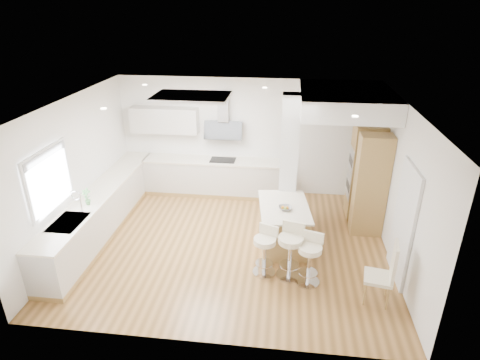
# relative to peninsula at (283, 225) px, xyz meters

# --- Properties ---
(ground) EXTENTS (6.00, 6.00, 0.00)m
(ground) POSITION_rel_peninsula_xyz_m (-1.00, -0.15, -0.43)
(ground) COLOR #A5743D
(ground) RESTS_ON ground
(ceiling) EXTENTS (6.00, 5.00, 0.02)m
(ceiling) POSITION_rel_peninsula_xyz_m (-1.00, -0.15, -0.43)
(ceiling) COLOR white
(ceiling) RESTS_ON ground
(wall_back) EXTENTS (6.00, 0.04, 2.80)m
(wall_back) POSITION_rel_peninsula_xyz_m (-1.00, 2.35, 0.97)
(wall_back) COLOR white
(wall_back) RESTS_ON ground
(wall_left) EXTENTS (0.04, 5.00, 2.80)m
(wall_left) POSITION_rel_peninsula_xyz_m (-4.00, -0.15, 0.97)
(wall_left) COLOR white
(wall_left) RESTS_ON ground
(wall_right) EXTENTS (0.04, 5.00, 2.80)m
(wall_right) POSITION_rel_peninsula_xyz_m (2.00, -0.15, 0.97)
(wall_right) COLOR white
(wall_right) RESTS_ON ground
(skylight) EXTENTS (4.10, 2.10, 0.06)m
(skylight) POSITION_rel_peninsula_xyz_m (-1.79, 0.45, 2.35)
(skylight) COLOR white
(skylight) RESTS_ON ground
(window_left) EXTENTS (0.06, 1.28, 1.07)m
(window_left) POSITION_rel_peninsula_xyz_m (-3.96, -1.05, 1.27)
(window_left) COLOR silver
(window_left) RESTS_ON ground
(doorway_right) EXTENTS (0.05, 1.00, 2.10)m
(doorway_right) POSITION_rel_peninsula_xyz_m (1.97, -0.75, 0.57)
(doorway_right) COLOR #403932
(doorway_right) RESTS_ON ground
(counter_left) EXTENTS (0.63, 4.50, 1.35)m
(counter_left) POSITION_rel_peninsula_xyz_m (-3.70, 0.08, 0.03)
(counter_left) COLOR #AF894B
(counter_left) RESTS_ON ground
(counter_back) EXTENTS (3.62, 0.63, 2.50)m
(counter_back) POSITION_rel_peninsula_xyz_m (-1.92, 2.08, 0.27)
(counter_back) COLOR #AF894B
(counter_back) RESTS_ON ground
(pillar) EXTENTS (0.35, 0.35, 2.80)m
(pillar) POSITION_rel_peninsula_xyz_m (0.05, 0.80, 0.97)
(pillar) COLOR white
(pillar) RESTS_ON ground
(soffit) EXTENTS (1.78, 2.20, 0.40)m
(soffit) POSITION_rel_peninsula_xyz_m (1.10, 1.25, 2.17)
(soffit) COLOR white
(soffit) RESTS_ON ground
(oven_column) EXTENTS (0.63, 1.21, 2.10)m
(oven_column) POSITION_rel_peninsula_xyz_m (1.67, 1.08, 0.62)
(oven_column) COLOR #AF894B
(oven_column) RESTS_ON ground
(peninsula) EXTENTS (1.08, 1.49, 0.91)m
(peninsula) POSITION_rel_peninsula_xyz_m (0.00, 0.00, 0.00)
(peninsula) COLOR #AF894B
(peninsula) RESTS_ON ground
(bar_stool_a) EXTENTS (0.53, 0.53, 0.90)m
(bar_stool_a) POSITION_rel_peninsula_xyz_m (-0.29, -0.95, 0.08)
(bar_stool_a) COLOR silver
(bar_stool_a) RESTS_ON ground
(bar_stool_b) EXTENTS (0.55, 0.55, 0.99)m
(bar_stool_b) POSITION_rel_peninsula_xyz_m (0.14, -0.98, 0.13)
(bar_stool_b) COLOR silver
(bar_stool_b) RESTS_ON ground
(bar_stool_c) EXTENTS (0.52, 0.52, 0.92)m
(bar_stool_c) POSITION_rel_peninsula_xyz_m (0.46, -1.12, 0.09)
(bar_stool_c) COLOR silver
(bar_stool_c) RESTS_ON ground
(dining_chair) EXTENTS (0.49, 0.49, 1.09)m
(dining_chair) POSITION_rel_peninsula_xyz_m (1.60, -1.48, 0.16)
(dining_chair) COLOR beige
(dining_chair) RESTS_ON ground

